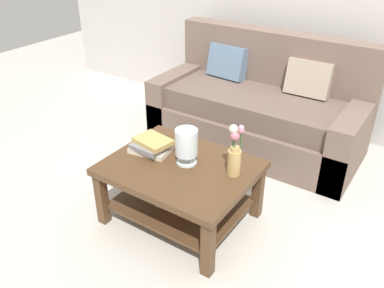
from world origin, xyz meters
name	(u,v)px	position (x,y,z in m)	size (l,w,h in m)	color
ground_plane	(216,194)	(0.00, 0.00, 0.00)	(10.00, 10.00, 0.00)	#B7B2A8
couch	(259,109)	(-0.12, 0.98, 0.36)	(1.99, 0.90, 1.06)	brown
coffee_table	(180,182)	(-0.07, -0.41, 0.34)	(1.02, 0.81, 0.48)	#4C331E
book_stack_main	(151,145)	(-0.35, -0.37, 0.53)	(0.32, 0.24, 0.11)	beige
glass_hurricane_vase	(187,144)	(-0.05, -0.35, 0.63)	(0.16, 0.16, 0.26)	silver
flower_pitcher	(235,154)	(0.30, -0.29, 0.64)	(0.10, 0.10, 0.37)	tan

